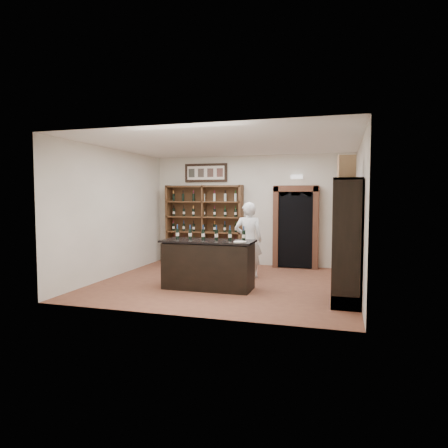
{
  "coord_description": "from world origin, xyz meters",
  "views": [
    {
      "loc": [
        2.39,
        -8.25,
        1.89
      ],
      "look_at": [
        -0.13,
        0.3,
        1.27
      ],
      "focal_mm": 32.0,
      "sensor_mm": 36.0,
      "label": 1
    }
  ],
  "objects": [
    {
      "name": "counter_bottle_3",
      "position": [
        -0.06,
        -0.5,
        1.11
      ],
      "size": [
        0.07,
        0.07,
        0.3
      ],
      "color": "black",
      "rests_on": "tasting_counter"
    },
    {
      "name": "shopkeeper",
      "position": [
        0.34,
        0.7,
        0.88
      ],
      "size": [
        0.71,
        0.53,
        1.76
      ],
      "primitive_type": "imported",
      "rotation": [
        0.0,
        0.0,
        3.33
      ],
      "color": "white",
      "rests_on": "ground"
    },
    {
      "name": "wall_right",
      "position": [
        2.75,
        0.0,
        1.5
      ],
      "size": [
        0.04,
        5.0,
        3.0
      ],
      "primitive_type": "cube",
      "color": "white",
      "rests_on": "ground"
    },
    {
      "name": "counter_bottle_2",
      "position": [
        -0.34,
        -0.5,
        1.11
      ],
      "size": [
        0.07,
        0.07,
        0.3
      ],
      "color": "black",
      "rests_on": "tasting_counter"
    },
    {
      "name": "counter_bottle_5",
      "position": [
        0.52,
        -0.5,
        1.11
      ],
      "size": [
        0.07,
        0.07,
        0.3
      ],
      "color": "black",
      "rests_on": "tasting_counter"
    },
    {
      "name": "floor",
      "position": [
        0.0,
        0.0,
        0.0
      ],
      "size": [
        5.5,
        5.5,
        0.0
      ],
      "primitive_type": "plane",
      "color": "brown",
      "rests_on": "ground"
    },
    {
      "name": "emergency_light",
      "position": [
        1.25,
        2.42,
        2.4
      ],
      "size": [
        0.3,
        0.1,
        0.1
      ],
      "primitive_type": "cube",
      "color": "white",
      "rests_on": "wall_back"
    },
    {
      "name": "wall_left",
      "position": [
        -2.75,
        0.0,
        1.5
      ],
      "size": [
        0.04,
        5.0,
        3.0
      ],
      "primitive_type": "cube",
      "color": "white",
      "rests_on": "ground"
    },
    {
      "name": "counter_bottle_4",
      "position": [
        0.23,
        -0.5,
        1.11
      ],
      "size": [
        0.07,
        0.07,
        0.3
      ],
      "color": "black",
      "rests_on": "tasting_counter"
    },
    {
      "name": "plate",
      "position": [
        0.52,
        -0.81,
        1.01
      ],
      "size": [
        0.25,
        0.25,
        0.02
      ],
      "primitive_type": "cylinder",
      "color": "white",
      "rests_on": "tasting_counter"
    },
    {
      "name": "arched_doorway",
      "position": [
        1.25,
        2.33,
        1.14
      ],
      "size": [
        1.17,
        0.35,
        2.17
      ],
      "color": "black",
      "rests_on": "ground"
    },
    {
      "name": "tasting_counter",
      "position": [
        -0.2,
        -0.6,
        0.49
      ],
      "size": [
        1.88,
        0.78,
        1.0
      ],
      "color": "black",
      "rests_on": "ground"
    },
    {
      "name": "framed_picture",
      "position": [
        -1.3,
        2.47,
        2.55
      ],
      "size": [
        1.25,
        0.04,
        0.52
      ],
      "primitive_type": "cube",
      "color": "black",
      "rests_on": "wall_back"
    },
    {
      "name": "side_cabinet",
      "position": [
        2.52,
        -0.9,
        0.75
      ],
      "size": [
        0.48,
        1.2,
        2.2
      ],
      "color": "black",
      "rests_on": "ground"
    },
    {
      "name": "counter_bottle_1",
      "position": [
        -0.63,
        -0.5,
        1.11
      ],
      "size": [
        0.07,
        0.07,
        0.3
      ],
      "color": "black",
      "rests_on": "tasting_counter"
    },
    {
      "name": "wall_back",
      "position": [
        0.0,
        2.5,
        1.5
      ],
      "size": [
        5.5,
        0.04,
        3.0
      ],
      "primitive_type": "cube",
      "color": "white",
      "rests_on": "ground"
    },
    {
      "name": "wine_shelf",
      "position": [
        -1.3,
        2.33,
        1.1
      ],
      "size": [
        2.2,
        0.38,
        2.2
      ],
      "color": "#56351D",
      "rests_on": "ground"
    },
    {
      "name": "counter_bottle_0",
      "position": [
        -0.92,
        -0.5,
        1.11
      ],
      "size": [
        0.07,
        0.07,
        0.3
      ],
      "color": "black",
      "rests_on": "tasting_counter"
    },
    {
      "name": "wine_crate",
      "position": [
        2.47,
        -0.72,
        2.41
      ],
      "size": [
        0.32,
        0.19,
        0.43
      ],
      "primitive_type": "cube",
      "rotation": [
        0.0,
        0.0,
        0.23
      ],
      "color": "#A38656",
      "rests_on": "side_cabinet"
    },
    {
      "name": "ceiling",
      "position": [
        0.0,
        0.0,
        3.0
      ],
      "size": [
        5.5,
        5.5,
        0.0
      ],
      "primitive_type": "plane",
      "rotation": [
        3.14,
        0.0,
        0.0
      ],
      "color": "white",
      "rests_on": "wall_back"
    }
  ]
}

